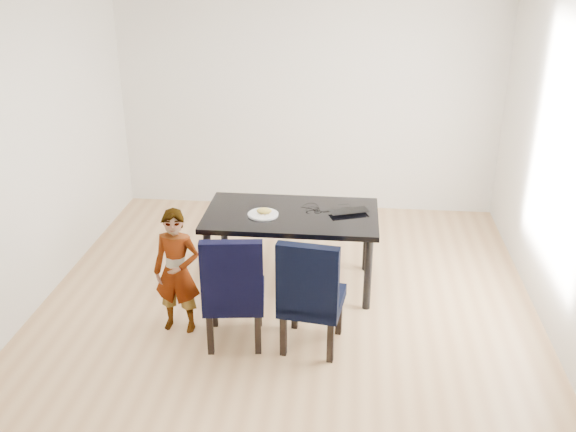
# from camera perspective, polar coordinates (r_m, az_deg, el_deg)

# --- Properties ---
(floor) EXTENTS (4.50, 5.00, 0.01)m
(floor) POSITION_cam_1_polar(r_m,az_deg,el_deg) (5.84, -0.20, -8.50)
(floor) COLOR tan
(floor) RESTS_ON ground
(wall_back) EXTENTS (4.50, 0.01, 2.70)m
(wall_back) POSITION_cam_1_polar(r_m,az_deg,el_deg) (7.65, 1.79, 10.37)
(wall_back) COLOR white
(wall_back) RESTS_ON ground
(wall_front) EXTENTS (4.50, 0.01, 2.70)m
(wall_front) POSITION_cam_1_polar(r_m,az_deg,el_deg) (3.03, -5.34, -11.81)
(wall_front) COLOR silver
(wall_front) RESTS_ON ground
(wall_left) EXTENTS (0.01, 5.00, 2.70)m
(wall_left) POSITION_cam_1_polar(r_m,az_deg,el_deg) (5.92, -22.57, 4.56)
(wall_left) COLOR silver
(wall_left) RESTS_ON ground
(wall_right) EXTENTS (0.01, 5.00, 2.70)m
(wall_right) POSITION_cam_1_polar(r_m,az_deg,el_deg) (5.50, 23.87, 2.98)
(wall_right) COLOR white
(wall_right) RESTS_ON ground
(dining_table) EXTENTS (1.60, 0.90, 0.75)m
(dining_table) POSITION_cam_1_polar(r_m,az_deg,el_deg) (6.09, 0.29, -2.97)
(dining_table) COLOR black
(dining_table) RESTS_ON floor
(chair_left) EXTENTS (0.54, 0.56, 1.00)m
(chair_left) POSITION_cam_1_polar(r_m,az_deg,el_deg) (5.23, -4.81, -6.26)
(chair_left) COLOR black
(chair_left) RESTS_ON floor
(chair_right) EXTENTS (0.54, 0.56, 1.00)m
(chair_right) POSITION_cam_1_polar(r_m,az_deg,el_deg) (5.16, 2.19, -6.67)
(chair_right) COLOR black
(chair_right) RESTS_ON floor
(child) EXTENTS (0.42, 0.29, 1.09)m
(child) POSITION_cam_1_polar(r_m,az_deg,el_deg) (5.42, -9.84, -4.89)
(child) COLOR orange
(child) RESTS_ON floor
(plate) EXTENTS (0.36, 0.36, 0.02)m
(plate) POSITION_cam_1_polar(r_m,az_deg,el_deg) (5.89, -2.24, 0.15)
(plate) COLOR silver
(plate) RESTS_ON dining_table
(sandwich) EXTENTS (0.15, 0.07, 0.06)m
(sandwich) POSITION_cam_1_polar(r_m,az_deg,el_deg) (5.87, -2.13, 0.47)
(sandwich) COLOR gold
(sandwich) RESTS_ON plate
(laptop) EXTENTS (0.42, 0.34, 0.03)m
(laptop) POSITION_cam_1_polar(r_m,az_deg,el_deg) (5.99, 5.26, 0.56)
(laptop) COLOR black
(laptop) RESTS_ON dining_table
(cable_tangle) EXTENTS (0.15, 0.15, 0.01)m
(cable_tangle) POSITION_cam_1_polar(r_m,az_deg,el_deg) (5.97, 2.24, 0.44)
(cable_tangle) COLOR black
(cable_tangle) RESTS_ON dining_table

